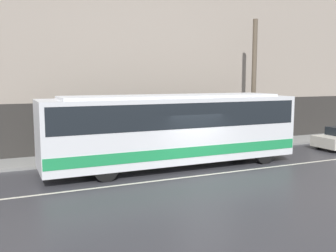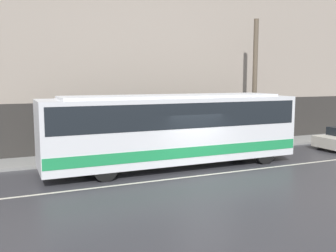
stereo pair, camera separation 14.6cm
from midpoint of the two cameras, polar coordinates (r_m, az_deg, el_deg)
The scene contains 6 objects.
ground_plane at distance 15.85m, azimuth 5.62°, elevation -7.49°, with size 60.00×60.00×0.00m, color #333338.
sidewalk at distance 20.41m, azimuth -1.59°, elevation -3.98°, with size 60.00×2.42×0.12m.
building_facade at distance 21.38m, azimuth -3.05°, elevation 12.24°, with size 60.00×0.35×12.22m.
lane_stripe at distance 15.85m, azimuth 5.62°, elevation -7.48°, with size 54.00×0.14×0.01m.
transit_bus at distance 16.92m, azimuth 1.07°, elevation -0.11°, with size 11.72×2.62×3.30m.
utility_pole_near at distance 22.24m, azimuth 13.25°, elevation 6.32°, with size 0.27×0.27×7.26m.
Camera 2 is at (-7.50, -13.37, 3.98)m, focal length 40.00 mm.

